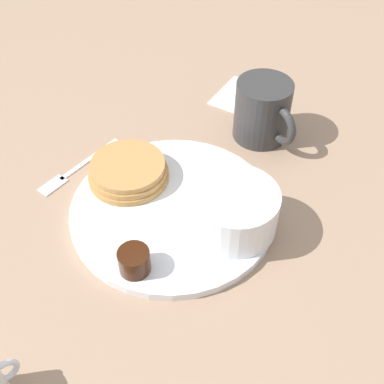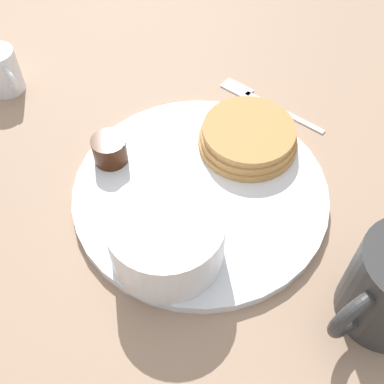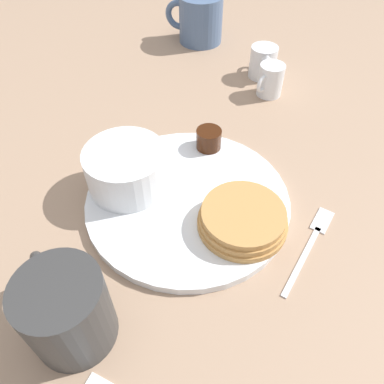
# 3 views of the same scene
# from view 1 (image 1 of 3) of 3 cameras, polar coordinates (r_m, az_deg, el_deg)

# --- Properties ---
(ground_plane) EXTENTS (4.00, 4.00, 0.00)m
(ground_plane) POSITION_cam_1_polar(r_m,az_deg,el_deg) (0.65, -2.26, -2.41)
(ground_plane) COLOR #9E7F66
(plate) EXTENTS (0.27, 0.27, 0.01)m
(plate) POSITION_cam_1_polar(r_m,az_deg,el_deg) (0.64, -2.28, -2.06)
(plate) COLOR white
(plate) RESTS_ON ground_plane
(pancake_stack) EXTENTS (0.11, 0.11, 0.03)m
(pancake_stack) POSITION_cam_1_polar(r_m,az_deg,el_deg) (0.67, -7.57, 2.50)
(pancake_stack) COLOR #B78447
(pancake_stack) RESTS_ON plate
(bowl) EXTENTS (0.11, 0.11, 0.06)m
(bowl) POSITION_cam_1_polar(r_m,az_deg,el_deg) (0.59, 5.10, -2.05)
(bowl) COLOR white
(bowl) RESTS_ON plate
(syrup_cup) EXTENTS (0.04, 0.04, 0.03)m
(syrup_cup) POSITION_cam_1_polar(r_m,az_deg,el_deg) (0.57, -6.87, -8.10)
(syrup_cup) COLOR #38190A
(syrup_cup) RESTS_ON plate
(butter_ramekin) EXTENTS (0.05, 0.05, 0.04)m
(butter_ramekin) POSITION_cam_1_polar(r_m,az_deg,el_deg) (0.59, 5.91, -4.51)
(butter_ramekin) COLOR white
(butter_ramekin) RESTS_ON plate
(coffee_mug) EXTENTS (0.08, 0.11, 0.09)m
(coffee_mug) POSITION_cam_1_polar(r_m,az_deg,el_deg) (0.74, 8.44, 9.45)
(coffee_mug) COLOR #333333
(coffee_mug) RESTS_ON ground_plane
(fork) EXTENTS (0.15, 0.03, 0.00)m
(fork) POSITION_cam_1_polar(r_m,az_deg,el_deg) (0.72, -14.08, 2.40)
(fork) COLOR silver
(fork) RESTS_ON ground_plane
(napkin) EXTENTS (0.10, 0.07, 0.00)m
(napkin) POSITION_cam_1_polar(r_m,az_deg,el_deg) (0.85, 5.69, 11.34)
(napkin) COLOR white
(napkin) RESTS_ON ground_plane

